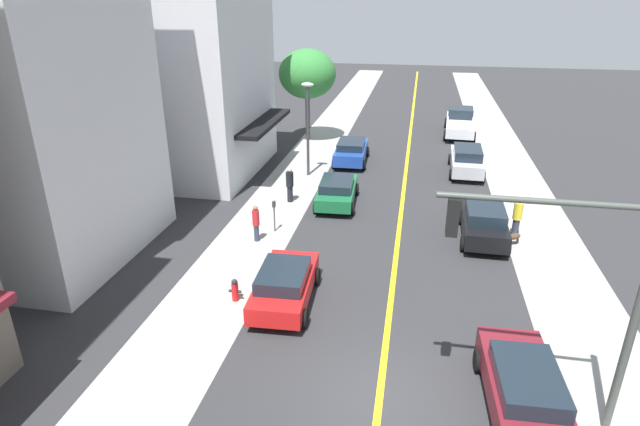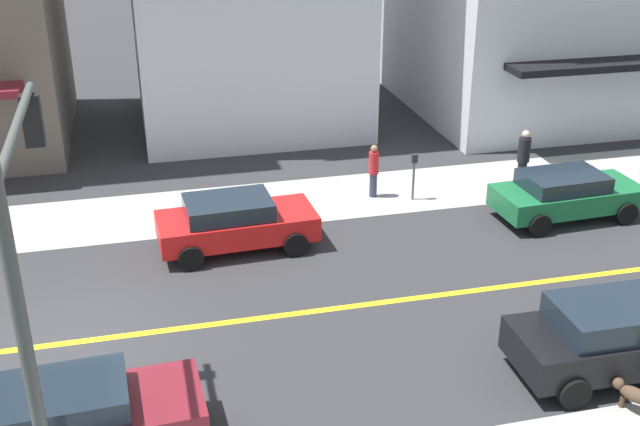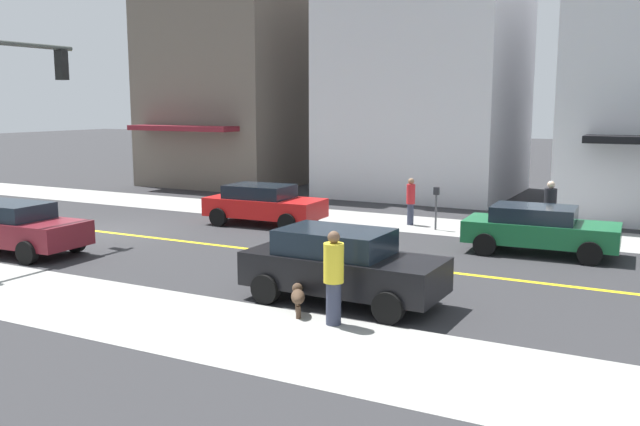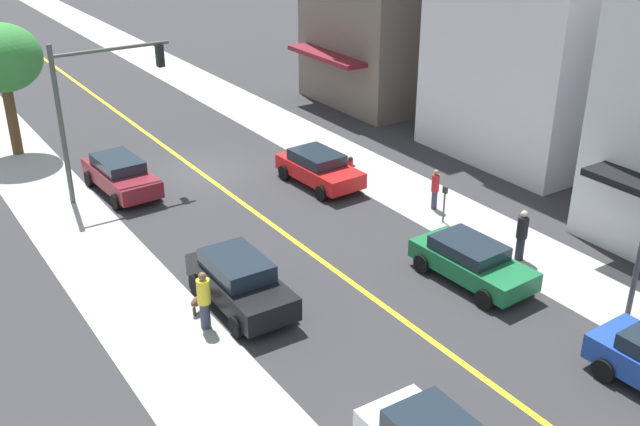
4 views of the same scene
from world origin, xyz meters
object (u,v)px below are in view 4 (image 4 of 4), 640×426
(parking_meter, at_px, (445,199))
(pedestrian_yellow_shirt, at_px, (204,299))
(street_tree_left_near, at_px, (1,59))
(green_sedan_left_curb, at_px, (471,261))
(small_dog, at_px, (199,300))
(maroon_sedan_right_curb, at_px, (121,174))
(pedestrian_black_shirt, at_px, (522,234))
(pedestrian_red_shirt, at_px, (435,188))
(fire_hydrant, at_px, (350,166))
(traffic_light_mast, at_px, (94,95))
(red_sedan_left_curb, at_px, (319,168))
(black_sedan_right_curb, at_px, (240,281))

(parking_meter, relative_size, pedestrian_yellow_shirt, 0.79)
(street_tree_left_near, height_order, green_sedan_left_curb, street_tree_left_near)
(small_dog, bearing_deg, parking_meter, -28.53)
(maroon_sedan_right_curb, bearing_deg, pedestrian_black_shirt, 32.63)
(street_tree_left_near, height_order, pedestrian_red_shirt, street_tree_left_near)
(parking_meter, height_order, maroon_sedan_right_curb, parking_meter)
(pedestrian_black_shirt, bearing_deg, pedestrian_yellow_shirt, 70.00)
(parking_meter, height_order, pedestrian_red_shirt, pedestrian_red_shirt)
(fire_hydrant, xyz_separation_m, green_sedan_left_curb, (2.09, 9.60, 0.32))
(traffic_light_mast, xyz_separation_m, maroon_sedan_right_curb, (-0.61, 0.10, -3.46))
(traffic_light_mast, relative_size, pedestrian_yellow_shirt, 3.45)
(green_sedan_left_curb, distance_m, pedestrian_yellow_shirt, 8.68)
(street_tree_left_near, relative_size, parking_meter, 4.16)
(fire_hydrant, xyz_separation_m, pedestrian_yellow_shirt, (10.46, 7.29, 0.56))
(fire_hydrant, relative_size, traffic_light_mast, 0.13)
(street_tree_left_near, bearing_deg, pedestrian_red_shirt, 128.04)
(pedestrian_black_shirt, distance_m, small_dog, 11.03)
(fire_hydrant, xyz_separation_m, maroon_sedan_right_curb, (9.00, -3.71, 0.36))
(fire_hydrant, relative_size, small_dog, 1.13)
(pedestrian_yellow_shirt, xyz_separation_m, small_dog, (-0.23, -0.92, -0.59))
(street_tree_left_near, relative_size, pedestrian_black_shirt, 3.29)
(pedestrian_yellow_shirt, height_order, small_dog, pedestrian_yellow_shirt)
(street_tree_left_near, bearing_deg, parking_meter, 125.00)
(traffic_light_mast, distance_m, pedestrian_red_shirt, 13.77)
(red_sedan_left_curb, relative_size, pedestrian_black_shirt, 2.27)
(maroon_sedan_right_curb, bearing_deg, fire_hydrant, 64.93)
(green_sedan_left_curb, relative_size, pedestrian_red_shirt, 2.57)
(traffic_light_mast, xyz_separation_m, black_sedan_right_curb, (-0.60, 10.56, -3.40))
(street_tree_left_near, xyz_separation_m, traffic_light_mast, (-1.89, 7.02, -0.25))
(green_sedan_left_curb, relative_size, pedestrian_yellow_shirt, 2.31)
(small_dog, bearing_deg, green_sedan_left_curb, -53.22)
(green_sedan_left_curb, height_order, small_dog, green_sedan_left_curb)
(pedestrian_black_shirt, bearing_deg, street_tree_left_near, 21.69)
(green_sedan_left_curb, bearing_deg, maroon_sedan_right_curb, -155.30)
(red_sedan_left_curb, distance_m, green_sedan_left_curb, 9.44)
(fire_hydrant, distance_m, pedestrian_black_shirt, 9.50)
(street_tree_left_near, bearing_deg, maroon_sedan_right_curb, 109.37)
(fire_hydrant, bearing_deg, pedestrian_red_shirt, 98.07)
(fire_hydrant, relative_size, pedestrian_black_shirt, 0.46)
(traffic_light_mast, bearing_deg, parking_meter, -44.59)
(street_tree_left_near, relative_size, traffic_light_mast, 0.95)
(black_sedan_right_curb, bearing_deg, street_tree_left_near, -171.12)
(parking_meter, xyz_separation_m, traffic_light_mast, (9.77, -9.63, 3.27))
(fire_hydrant, bearing_deg, pedestrian_black_shirt, 92.03)
(pedestrian_black_shirt, height_order, small_dog, pedestrian_black_shirt)
(green_sedan_left_curb, bearing_deg, pedestrian_black_shirt, 90.16)
(pedestrian_red_shirt, distance_m, pedestrian_yellow_shirt, 11.42)
(parking_meter, relative_size, pedestrian_black_shirt, 0.79)
(green_sedan_left_curb, xyz_separation_m, pedestrian_yellow_shirt, (8.37, -2.31, 0.24))
(red_sedan_left_curb, relative_size, maroon_sedan_right_curb, 0.93)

